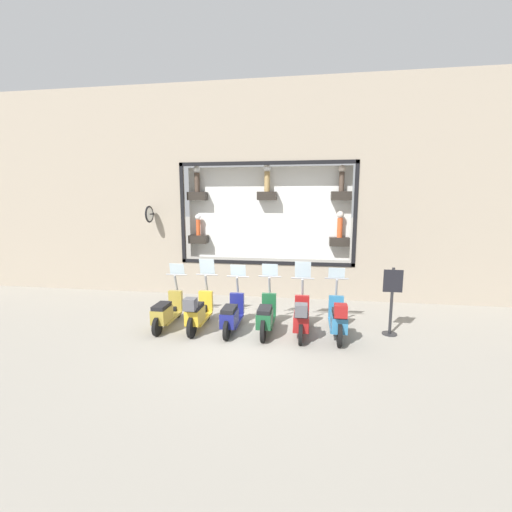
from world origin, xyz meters
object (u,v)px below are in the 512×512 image
scooter_olive_5 (166,312)px  scooter_green_2 (266,316)px  scooter_teal_0 (338,319)px  scooter_navy_3 (232,315)px  scooter_red_1 (301,317)px  scooter_yellow_4 (198,312)px  shop_sign_post (392,299)px

scooter_olive_5 → scooter_green_2: bearing=-89.8°
scooter_teal_0 → scooter_navy_3: (0.05, 2.61, -0.06)m
scooter_teal_0 → scooter_red_1: bearing=90.3°
scooter_red_1 → scooter_navy_3: size_ratio=1.00×
scooter_navy_3 → scooter_green_2: bearing=-89.6°
scooter_teal_0 → scooter_yellow_4: bearing=90.0°
scooter_red_1 → scooter_olive_5: 3.48m
scooter_red_1 → shop_sign_post: 2.25m
scooter_red_1 → shop_sign_post: scooter_red_1 is taller
scooter_red_1 → scooter_yellow_4: (0.00, 2.61, 0.01)m
shop_sign_post → scooter_navy_3: bearing=95.6°
shop_sign_post → scooter_yellow_4: bearing=95.2°
scooter_teal_0 → scooter_olive_5: scooter_teal_0 is taller
scooter_teal_0 → scooter_red_1: size_ratio=1.01×
scooter_teal_0 → scooter_olive_5: size_ratio=1.01×
scooter_green_2 → scooter_yellow_4: size_ratio=1.00×
scooter_yellow_4 → shop_sign_post: size_ratio=1.07×
scooter_navy_3 → scooter_red_1: bearing=-91.8°
scooter_red_1 → scooter_yellow_4: scooter_yellow_4 is taller
scooter_teal_0 → scooter_green_2: 1.74m
scooter_green_2 → scooter_teal_0: bearing=-91.9°
scooter_yellow_4 → shop_sign_post: (0.43, -4.78, 0.43)m
scooter_red_1 → scooter_green_2: bearing=85.9°
scooter_teal_0 → scooter_yellow_4: (-0.00, 3.48, -0.00)m
scooter_navy_3 → shop_sign_post: 3.96m
scooter_yellow_4 → scooter_red_1: bearing=-90.1°
scooter_yellow_4 → scooter_navy_3: bearing=-86.6°
scooter_green_2 → scooter_olive_5: scooter_green_2 is taller
scooter_green_2 → scooter_navy_3: 0.87m
scooter_olive_5 → scooter_yellow_4: bearing=-93.4°
scooter_teal_0 → scooter_red_1: 0.87m
scooter_green_2 → scooter_olive_5: bearing=90.2°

